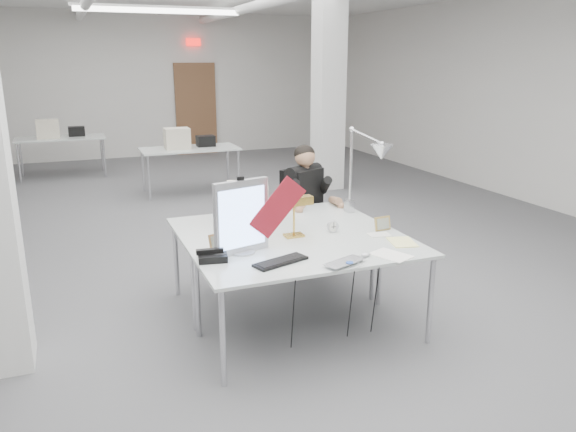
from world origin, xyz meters
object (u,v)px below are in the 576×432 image
Objects in this scene: architect_lamp at (364,166)px; desk_main at (313,253)px; seated_person at (305,187)px; beige_monitor at (247,203)px; monitor at (241,217)px; bankers_lamp at (294,217)px; laptop at (350,265)px; desk_phone at (213,257)px; office_chair at (303,219)px.

desk_main is at bearing -117.21° from architect_lamp.
seated_person is 0.98m from beige_monitor.
monitor is at bearing -153.97° from seated_person.
beige_monitor is (-0.23, 0.55, 0.01)m from bankers_lamp.
laptop is 1.59× the size of desk_phone.
monitor reaches higher than seated_person.
seated_person is 0.84× the size of architect_lamp.
beige_monitor is 1.11m from architect_lamp.
desk_main is 5.23× the size of bankers_lamp.
laptop is 1.01m from desk_phone.
beige_monitor is (-0.80, -0.55, 0.03)m from seated_person.
desk_main is 1.00m from beige_monitor.
beige_monitor is at bearing -169.93° from seated_person.
monitor is at bearing -91.91° from beige_monitor.
beige_monitor reaches higher than office_chair.
desk_main is 8.53× the size of desk_phone.
desk_main is 3.17× the size of monitor.
monitor is at bearing 117.06° from laptop.
desk_phone is (-0.88, 0.49, 0.01)m from laptop.
monitor is at bearing 161.47° from desk_main.
monitor reaches higher than laptop.
desk_main is at bearing 84.64° from laptop.
office_chair is at bearing 55.83° from laptop.
laptop is 0.82m from bankers_lamp.
office_chair is 0.37m from seated_person.
bankers_lamp is 0.92× the size of beige_monitor.
beige_monitor reaches higher than laptop.
architect_lamp is at bearing 40.31° from desk_main.
monitor is 0.84m from beige_monitor.
bankers_lamp is (-0.57, -1.10, 0.03)m from seated_person.
laptop is 0.89× the size of beige_monitor.
bankers_lamp is at bearing 76.75° from laptop.
office_chair is 2.02m from laptop.
architect_lamp is (0.23, -0.83, 0.35)m from seated_person.
desk_phone is 0.21× the size of architect_lamp.
monitor reaches higher than desk_main.
beige_monitor is at bearing 54.51° from monitor.
bankers_lamp is at bearing -140.92° from office_chair.
desk_phone is (-0.78, -0.31, -0.15)m from bankers_lamp.
monitor is (-1.09, -1.33, 0.14)m from seated_person.
desk_main is 1.62m from seated_person.
architect_lamp reaches higher than laptop.
seated_person is 3.92× the size of desk_phone.
bankers_lamp reaches higher than laptop.
office_chair is at bearing 126.96° from architect_lamp.
bankers_lamp is 0.59m from beige_monitor.
office_chair is at bearing 69.77° from desk_main.
desk_main is at bearing -135.40° from seated_person.
architect_lamp reaches higher than desk_phone.
desk_main is 1.82× the size of architect_lamp.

